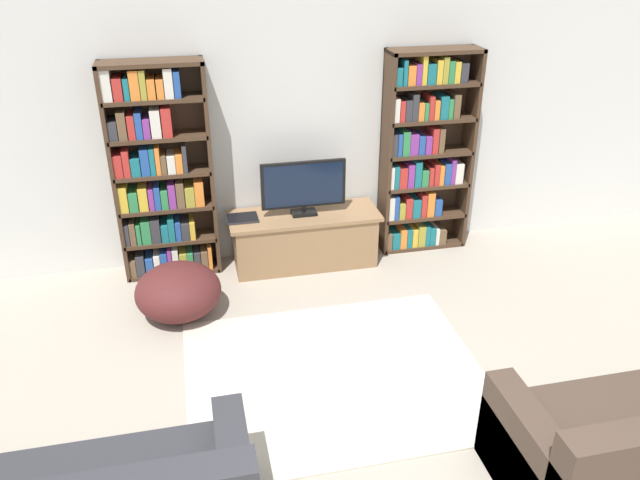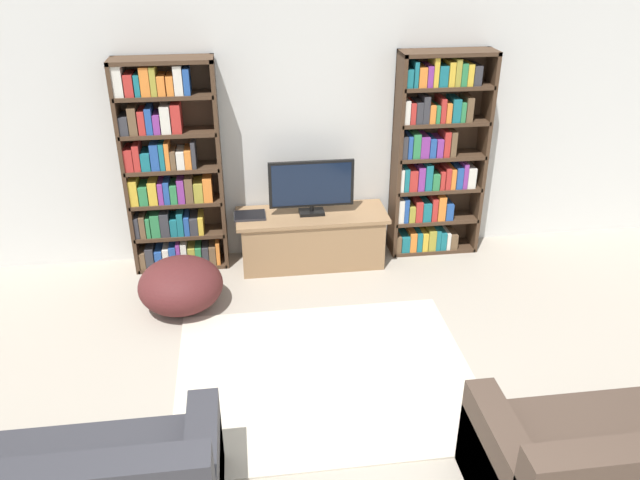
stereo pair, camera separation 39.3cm
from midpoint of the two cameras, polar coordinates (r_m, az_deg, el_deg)
name	(u,v)px [view 1 (the left image)]	position (r m, az deg, el deg)	size (l,w,h in m)	color
wall_back	(291,128)	(6.04, -4.56, 10.17)	(8.80, 0.06, 2.60)	silver
bookshelf_left	(159,176)	(5.94, -16.33, 5.60)	(0.89, 0.30, 2.02)	#422D1E
bookshelf_right	(422,154)	(6.26, 7.57, 7.79)	(0.89, 0.30, 2.02)	#422D1E
tv_stand	(304,238)	(6.14, -3.29, 0.10)	(1.46, 0.53, 0.54)	#8E6B47
television	(304,187)	(5.90, -3.43, 4.86)	(0.81, 0.16, 0.54)	black
laptop	(242,218)	(5.96, -9.02, 1.95)	(0.30, 0.22, 0.03)	#28282D
area_rug	(335,375)	(4.80, -1.00, -12.27)	(2.21, 1.82, 0.02)	beige
beanbag_ottoman	(178,291)	(5.53, -14.83, -4.61)	(0.73, 0.73, 0.46)	#4C1E1E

